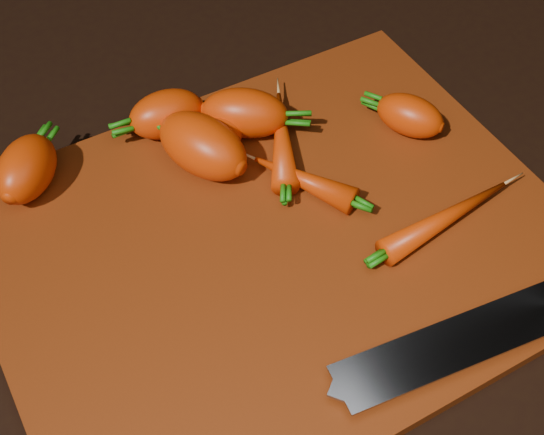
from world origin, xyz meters
TOP-DOWN VIEW (x-y plane):
  - ground at (0.00, 0.00)m, footprint 2.00×2.00m
  - cutting_board at (0.00, 0.00)m, footprint 0.50×0.40m
  - carrot_0 at (-0.17, 0.17)m, footprint 0.09×0.09m
  - carrot_1 at (0.04, 0.13)m, footprint 0.10×0.09m
  - carrot_2 at (-0.02, 0.11)m, footprint 0.09×0.11m
  - carrot_3 at (-0.03, 0.17)m, footprint 0.08×0.05m
  - carrot_4 at (0.01, 0.12)m, footprint 0.06×0.04m
  - carrot_5 at (0.18, 0.05)m, footprint 0.07×0.08m
  - carrot_6 at (0.06, 0.09)m, footprint 0.08×0.12m
  - carrot_7 at (0.14, -0.06)m, footprint 0.14×0.04m
  - carrot_8 at (0.05, 0.04)m, footprint 0.07×0.10m
  - knife at (0.11, -0.17)m, footprint 0.39×0.08m

SIDE VIEW (x-z plane):
  - ground at x=0.00m, z-range -0.01..0.00m
  - cutting_board at x=0.00m, z-range 0.00..0.01m
  - knife at x=0.11m, z-range 0.01..0.03m
  - carrot_7 at x=0.14m, z-range 0.01..0.04m
  - carrot_6 at x=0.06m, z-range 0.01..0.04m
  - carrot_8 at x=0.05m, z-range 0.01..0.04m
  - carrot_4 at x=0.01m, z-range 0.01..0.05m
  - carrot_5 at x=0.18m, z-range 0.01..0.05m
  - carrot_3 at x=-0.03m, z-range 0.01..0.06m
  - carrot_1 at x=0.04m, z-range 0.01..0.06m
  - carrot_0 at x=-0.17m, z-range 0.01..0.06m
  - carrot_2 at x=-0.02m, z-range 0.01..0.07m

